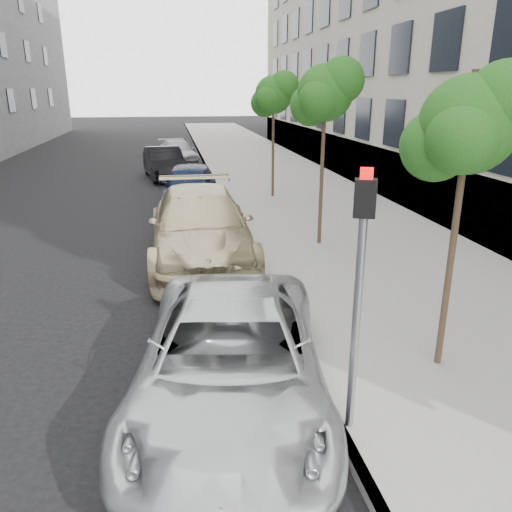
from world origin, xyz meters
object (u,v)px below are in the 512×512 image
object	(u,v)px
tree_near	(470,125)
sedan_blue	(190,186)
suv	(201,227)
sedan_black	(164,163)
tree_mid	(326,93)
minivan	(231,359)
sedan_rear	(177,152)
signal_pole	(359,276)
tree_far	(274,95)

from	to	relation	value
tree_near	sedan_blue	world-z (taller)	tree_near
suv	sedan_black	world-z (taller)	suv
tree_mid	minivan	world-z (taller)	tree_mid
sedan_rear	tree_near	bearing A→B (deg)	-90.71
signal_pole	sedan_black	bearing A→B (deg)	117.37
tree_far	minivan	world-z (taller)	tree_far
tree_near	tree_mid	world-z (taller)	tree_mid
tree_far	sedan_rear	xyz separation A→B (m)	(-3.55, 11.02, -3.35)
tree_near	sedan_black	world-z (taller)	tree_near
tree_far	suv	distance (m)	8.38
tree_near	sedan_rear	xyz separation A→B (m)	(-3.55, 24.02, -3.09)
sedan_black	signal_pole	bearing A→B (deg)	-92.73
sedan_blue	tree_mid	bearing A→B (deg)	-52.95
tree_mid	sedan_rear	size ratio (longest dim) A/B	1.06
tree_near	signal_pole	xyz separation A→B (m)	(-1.93, -1.25, -1.57)
suv	sedan_blue	distance (m)	6.07
sedan_rear	signal_pole	bearing A→B (deg)	-95.44
minivan	sedan_black	world-z (taller)	sedan_black
tree_near	signal_pole	world-z (taller)	tree_near
signal_pole	tree_mid	bearing A→B (deg)	96.71
tree_far	sedan_black	size ratio (longest dim) A/B	1.03
tree_near	sedan_rear	bearing A→B (deg)	98.41
tree_near	suv	distance (m)	7.40
sedan_blue	minivan	bearing A→B (deg)	-83.94
tree_mid	sedan_black	xyz separation A→B (m)	(-4.29, 12.36, -3.36)
suv	sedan_rear	distance (m)	18.06
tree_near	tree_far	xyz separation A→B (m)	(0.00, 13.00, 0.26)
sedan_black	sedan_rear	world-z (taller)	sedan_black
tree_near	minivan	distance (m)	4.50
tree_near	tree_far	world-z (taller)	tree_far
tree_far	signal_pole	size ratio (longest dim) A/B	1.45
signal_pole	sedan_black	size ratio (longest dim) A/B	0.71
signal_pole	sedan_rear	world-z (taller)	signal_pole
suv	sedan_blue	size ratio (longest dim) A/B	1.30
tree_mid	tree_far	distance (m)	6.50
tree_mid	suv	distance (m)	4.66
tree_far	sedan_blue	size ratio (longest dim) A/B	0.99
suv	minivan	bearing A→B (deg)	-89.50
tree_mid	sedan_rear	distance (m)	18.21
tree_mid	tree_far	size ratio (longest dim) A/B	1.02
tree_near	sedan_blue	xyz separation A→B (m)	(-3.33, 12.04, -2.94)
tree_far	sedan_blue	distance (m)	4.71
tree_mid	signal_pole	size ratio (longest dim) A/B	1.48
tree_mid	minivan	distance (m)	8.37
minivan	sedan_rear	bearing A→B (deg)	99.63
sedan_black	suv	bearing A→B (deg)	-95.17
sedan_blue	suv	bearing A→B (deg)	-83.94
tree_mid	minivan	size ratio (longest dim) A/B	0.90
tree_mid	sedan_black	world-z (taller)	tree_mid
tree_far	signal_pole	bearing A→B (deg)	-97.70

